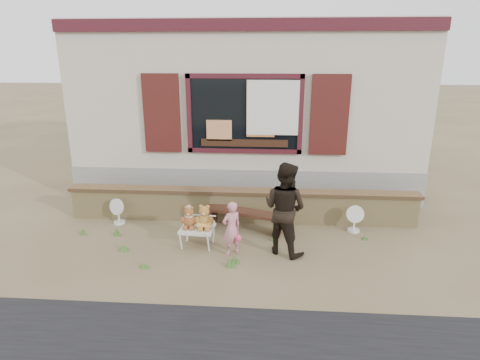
# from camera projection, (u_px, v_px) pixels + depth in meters

# --- Properties ---
(ground) EXTENTS (80.00, 80.00, 0.00)m
(ground) POSITION_uv_depth(u_px,v_px,m) (238.00, 242.00, 7.35)
(ground) COLOR brown
(ground) RESTS_ON ground
(shopfront) EXTENTS (8.04, 5.13, 4.00)m
(shopfront) POSITION_uv_depth(u_px,v_px,m) (250.00, 103.00, 11.01)
(shopfront) COLOR #B7AB94
(shopfront) RESTS_ON ground
(brick_wall) EXTENTS (7.10, 0.36, 0.67)m
(brick_wall) POSITION_uv_depth(u_px,v_px,m) (241.00, 205.00, 8.20)
(brick_wall) COLOR tan
(brick_wall) RESTS_ON ground
(bench) EXTENTS (1.58, 0.80, 0.40)m
(bench) POSITION_uv_depth(u_px,v_px,m) (244.00, 216.00, 7.77)
(bench) COLOR #371E13
(bench) RESTS_ON ground
(folding_chair) EXTENTS (0.61, 0.55, 0.36)m
(folding_chair) POSITION_uv_depth(u_px,v_px,m) (197.00, 229.00, 7.10)
(folding_chair) COLOR beige
(folding_chair) RESTS_ON ground
(teddy_bear_left) EXTENTS (0.31, 0.28, 0.40)m
(teddy_bear_left) POSITION_uv_depth(u_px,v_px,m) (189.00, 217.00, 7.05)
(teddy_bear_left) COLOR brown
(teddy_bear_left) RESTS_ON folding_chair
(teddy_bear_right) EXTENTS (0.35, 0.31, 0.45)m
(teddy_bear_right) POSITION_uv_depth(u_px,v_px,m) (205.00, 216.00, 7.00)
(teddy_bear_right) COLOR olive
(teddy_bear_right) RESTS_ON folding_chair
(child) EXTENTS (0.42, 0.39, 0.95)m
(child) POSITION_uv_depth(u_px,v_px,m) (232.00, 228.00, 6.77)
(child) COLOR pink
(child) RESTS_ON ground
(adult) EXTENTS (0.99, 0.94, 1.61)m
(adult) POSITION_uv_depth(u_px,v_px,m) (285.00, 208.00, 6.74)
(adult) COLOR black
(adult) RESTS_ON ground
(fan_left) EXTENTS (0.34, 0.23, 0.54)m
(fan_left) POSITION_uv_depth(u_px,v_px,m) (118.00, 211.00, 8.07)
(fan_left) COLOR silver
(fan_left) RESTS_ON ground
(fan_right) EXTENTS (0.34, 0.23, 0.54)m
(fan_right) POSITION_uv_depth(u_px,v_px,m) (355.00, 218.00, 7.70)
(fan_right) COLOR silver
(fan_right) RESTS_ON ground
(grass_tufts) EXTENTS (5.43, 1.42, 0.16)m
(grass_tufts) POSITION_uv_depth(u_px,v_px,m) (176.00, 247.00, 7.00)
(grass_tufts) COLOR #3E6026
(grass_tufts) RESTS_ON ground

